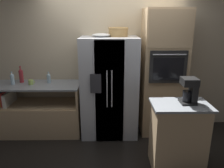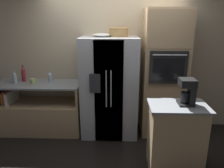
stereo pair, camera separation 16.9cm
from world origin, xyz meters
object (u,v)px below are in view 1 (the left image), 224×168
at_px(wall_oven, 163,73).
at_px(wicker_basket, 118,32).
at_px(bottle_tall, 49,78).
at_px(refrigerator, 109,87).
at_px(bottle_short, 12,79).
at_px(bottle_wide, 21,75).
at_px(mug, 31,82).
at_px(fruit_bowl, 101,35).
at_px(coffee_maker, 190,90).

xyz_separation_m(wall_oven, wicker_basket, (-0.79, 0.04, 0.72)).
bearing_deg(wicker_basket, bottle_tall, 178.49).
height_order(refrigerator, bottle_short, refrigerator).
xyz_separation_m(bottle_tall, bottle_wide, (-0.51, 0.04, 0.04)).
xyz_separation_m(wall_oven, bottle_tall, (-2.04, 0.07, -0.09)).
distance_m(wall_oven, bottle_short, 2.66).
xyz_separation_m(bottle_tall, mug, (-0.29, -0.10, -0.05)).
xyz_separation_m(fruit_bowl, mug, (-1.25, -0.00, -0.81)).
bearing_deg(coffee_maker, wicker_basket, 130.73).
height_order(wicker_basket, bottle_short, wicker_basket).
distance_m(refrigerator, coffee_maker, 1.46).
bearing_deg(fruit_bowl, bottle_tall, 174.44).
height_order(bottle_tall, coffee_maker, coffee_maker).
height_order(bottle_short, coffee_maker, coffee_maker).
height_order(refrigerator, bottle_wide, refrigerator).
bearing_deg(refrigerator, wall_oven, 3.58).
distance_m(refrigerator, wicker_basket, 0.97).
bearing_deg(wall_oven, coffee_maker, -83.40).
bearing_deg(wicker_basket, wall_oven, -2.80).
xyz_separation_m(wall_oven, coffee_maker, (0.12, -1.02, 0.04)).
bearing_deg(wall_oven, refrigerator, -176.42).
xyz_separation_m(refrigerator, bottle_tall, (-1.09, 0.13, 0.14)).
height_order(wicker_basket, bottle_tall, wicker_basket).
distance_m(bottle_wide, coffee_maker, 2.89).
relative_size(bottle_short, bottle_wide, 0.77).
distance_m(refrigerator, bottle_tall, 1.11).
bearing_deg(mug, wicker_basket, 2.33).
height_order(wicker_basket, mug, wicker_basket).
relative_size(wall_oven, bottle_wide, 7.34).
xyz_separation_m(refrigerator, coffee_maker, (1.07, -0.96, 0.27)).
relative_size(fruit_bowl, bottle_wide, 1.03).
distance_m(bottle_tall, bottle_wide, 0.51).
bearing_deg(fruit_bowl, refrigerator, -15.84).
xyz_separation_m(wall_oven, fruit_bowl, (-1.08, -0.02, 0.67)).
distance_m(wall_oven, fruit_bowl, 1.27).
bearing_deg(bottle_short, fruit_bowl, -0.35).
distance_m(wall_oven, bottle_wide, 2.55).
bearing_deg(bottle_wide, wall_oven, -2.44).
bearing_deg(wall_oven, mug, -179.42).
distance_m(wicker_basket, bottle_tall, 1.49).
bearing_deg(bottle_wide, bottle_short, -132.29).
distance_m(refrigerator, wall_oven, 0.98).
bearing_deg(bottle_short, bottle_tall, 7.78).
distance_m(wall_oven, coffee_maker, 1.03).
relative_size(fruit_bowl, mug, 2.70).
bearing_deg(bottle_tall, coffee_maker, -26.87).
height_order(wall_oven, mug, wall_oven).
xyz_separation_m(wicker_basket, fruit_bowl, (-0.28, -0.06, -0.05)).
distance_m(bottle_short, mug, 0.33).
height_order(refrigerator, bottle_tall, refrigerator).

